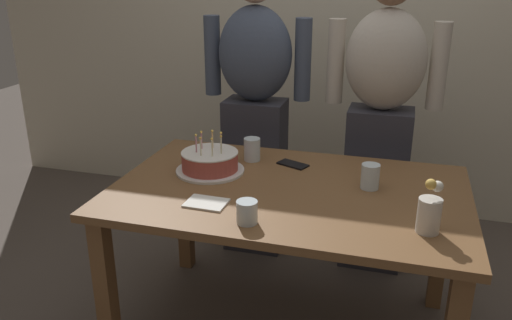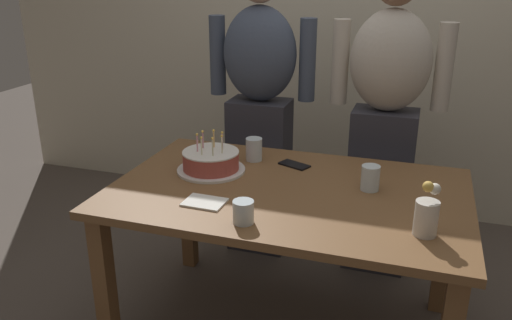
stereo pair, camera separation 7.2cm
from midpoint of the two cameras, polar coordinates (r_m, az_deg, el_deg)
back_wall at (r=3.59m, az=10.91°, el=14.84°), size 5.20×0.10×2.60m
dining_table at (r=2.28m, az=4.42°, el=-5.37°), size 1.50×0.96×0.74m
birthday_cake at (r=2.40m, az=-4.08°, el=-0.18°), size 0.31×0.31×0.18m
water_glass_near at (r=1.93m, az=-0.31°, el=-5.69°), size 0.08×0.08×0.09m
water_glass_far at (r=2.26m, az=13.27°, el=-1.92°), size 0.08×0.08×0.11m
water_glass_side at (r=2.53m, az=0.59°, el=1.17°), size 0.08×0.08×0.11m
cell_phone at (r=2.49m, az=5.04°, el=-0.53°), size 0.16×0.12×0.01m
napkin_stack at (r=2.10m, az=-4.65°, el=-4.62°), size 0.17×0.13×0.01m
flower_vase at (r=1.94m, az=19.17°, el=-5.67°), size 0.08×0.08×0.20m
person_man_bearded at (r=2.97m, az=1.11°, el=5.66°), size 0.61×0.27×1.66m
person_woman_cardigan at (r=2.85m, az=14.66°, el=4.36°), size 0.61×0.27×1.66m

